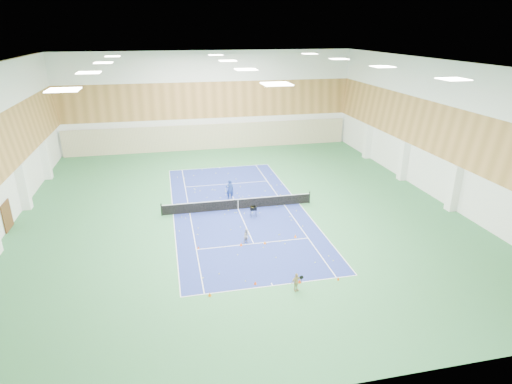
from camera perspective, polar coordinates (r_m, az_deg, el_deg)
ground at (r=36.66m, az=-2.39°, el=-2.30°), size 40.00×40.00×0.00m
room_shell at (r=34.71m, az=-2.54°, el=6.82°), size 36.00×40.00×12.00m
wood_cladding at (r=34.27m, az=-2.60°, el=10.06°), size 36.00×40.00×8.00m
ceiling_light_grid at (r=33.73m, az=-2.71°, el=16.61°), size 21.40×25.40×0.06m
court_surface at (r=36.66m, az=-2.39°, el=-2.30°), size 10.97×23.77×0.01m
tennis_balls_scatter at (r=36.64m, az=-2.40°, el=-2.24°), size 10.57×22.77×0.07m
tennis_net at (r=36.44m, az=-2.41°, el=-1.51°), size 12.80×0.10×1.10m
back_curtain at (r=54.76m, az=-6.06°, el=7.33°), size 35.40×0.16×3.20m
door_left_b at (r=37.83m, az=-30.25°, el=-2.77°), size 0.08×1.80×2.20m
coach at (r=38.44m, az=-3.51°, el=0.33°), size 0.71×0.48×1.88m
child_court at (r=30.87m, az=-1.23°, el=-5.88°), size 0.67×0.62×1.11m
child_apron at (r=25.76m, az=5.37°, el=-11.87°), size 0.74×0.52×1.17m
ball_cart at (r=35.05m, az=-0.37°, el=-2.61°), size 0.54×0.54×0.91m
cone_svc_a at (r=30.58m, az=-7.71°, el=-7.33°), size 0.18×0.18×0.20m
cone_svc_b at (r=30.70m, az=-2.00°, el=-6.97°), size 0.22×0.22×0.24m
cone_svc_c at (r=30.94m, az=1.20°, el=-6.73°), size 0.22×0.22×0.24m
cone_svc_d at (r=31.96m, az=5.27°, el=-5.86°), size 0.21×0.21×0.23m
cone_base_a at (r=25.62m, az=-6.19°, el=-13.38°), size 0.21×0.21×0.23m
cone_base_b at (r=26.47m, az=-0.09°, el=-12.00°), size 0.20×0.20×0.22m
cone_base_c at (r=26.74m, az=5.85°, el=-11.72°), size 0.22×0.22×0.24m
cone_base_d at (r=27.35m, az=10.91°, el=-11.27°), size 0.17×0.17×0.19m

